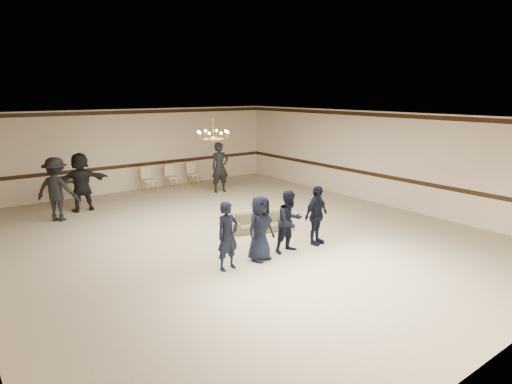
# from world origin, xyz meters

# --- Properties ---
(room) EXTENTS (12.01, 14.01, 3.21)m
(room) POSITION_xyz_m (0.00, 0.00, 1.60)
(room) COLOR beige
(room) RESTS_ON ground
(chair_rail) EXTENTS (12.00, 0.02, 0.14)m
(chair_rail) POSITION_xyz_m (0.00, 6.99, 1.00)
(chair_rail) COLOR black
(chair_rail) RESTS_ON wall_back
(crown_molding) EXTENTS (12.00, 0.02, 0.14)m
(crown_molding) POSITION_xyz_m (0.00, 6.99, 3.08)
(crown_molding) COLOR black
(crown_molding) RESTS_ON wall_back
(chandelier) EXTENTS (0.94, 0.94, 0.89)m
(chandelier) POSITION_xyz_m (0.00, 1.00, 2.88)
(chandelier) COLOR #BB8F3C
(chandelier) RESTS_ON ceiling
(boy_a) EXTENTS (0.60, 0.43, 1.54)m
(boy_a) POSITION_xyz_m (-1.43, -1.89, 0.77)
(boy_a) COLOR black
(boy_a) RESTS_ON floor
(boy_b) EXTENTS (0.82, 0.59, 1.54)m
(boy_b) POSITION_xyz_m (-0.53, -1.89, 0.77)
(boy_b) COLOR black
(boy_b) RESTS_ON floor
(boy_c) EXTENTS (0.76, 0.60, 1.54)m
(boy_c) POSITION_xyz_m (0.37, -1.89, 0.77)
(boy_c) COLOR black
(boy_c) RESTS_ON floor
(boy_d) EXTENTS (0.96, 0.55, 1.54)m
(boy_d) POSITION_xyz_m (1.27, -1.89, 0.77)
(boy_d) COLOR black
(boy_d) RESTS_ON floor
(settee) EXTENTS (1.81, 1.20, 0.49)m
(settee) POSITION_xyz_m (0.78, -0.15, 0.25)
(settee) COLOR brown
(settee) RESTS_ON floor
(adult_left) EXTENTS (1.43, 1.37, 1.95)m
(adult_left) POSITION_xyz_m (-3.54, 4.32, 0.98)
(adult_left) COLOR black
(adult_left) RESTS_ON floor
(adult_mid) EXTENTS (1.84, 0.68, 1.95)m
(adult_mid) POSITION_xyz_m (-2.64, 5.02, 0.98)
(adult_mid) COLOR black
(adult_mid) RESTS_ON floor
(adult_right) EXTENTS (0.77, 0.56, 1.95)m
(adult_right) POSITION_xyz_m (2.46, 4.62, 0.98)
(adult_right) COLOR black
(adult_right) RESTS_ON floor
(banquet_chair_left) EXTENTS (0.48, 0.48, 0.98)m
(banquet_chair_left) POSITION_xyz_m (0.19, 6.28, 0.49)
(banquet_chair_left) COLOR beige
(banquet_chair_left) RESTS_ON floor
(banquet_chair_mid) EXTENTS (0.51, 0.51, 0.98)m
(banquet_chair_mid) POSITION_xyz_m (1.19, 6.28, 0.49)
(banquet_chair_mid) COLOR beige
(banquet_chair_mid) RESTS_ON floor
(banquet_chair_right) EXTENTS (0.50, 0.50, 0.98)m
(banquet_chair_right) POSITION_xyz_m (2.19, 6.28, 0.49)
(banquet_chair_right) COLOR beige
(banquet_chair_right) RESTS_ON floor
(console_table) EXTENTS (0.96, 0.46, 0.78)m
(console_table) POSITION_xyz_m (-2.81, 6.48, 0.39)
(console_table) COLOR #331F11
(console_table) RESTS_ON floor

